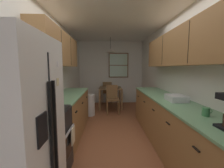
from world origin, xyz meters
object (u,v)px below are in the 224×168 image
Objects in this scene: stove_range at (44,143)px; table_serving_bowl at (109,87)px; dish_rack at (176,98)px; trash_bin at (89,105)px; dining_chair_far at (108,91)px; refrigerator at (9,141)px; storage_canister at (57,95)px; dining_chair_near at (112,98)px; mug_by_coffeemaker at (206,112)px; microwave_over_range at (29,52)px; dining_table at (110,91)px.

stove_range reaches higher than table_serving_bowl.
dish_rack reaches higher than table_serving_bowl.
dining_chair_far is at bearing 69.44° from trash_bin.
refrigerator is 0.79m from stove_range.
trash_bin is 3.25× the size of storage_canister.
stove_range reaches higher than dining_chair_near.
storage_canister reaches higher than dining_chair_far.
mug_by_coffeemaker reaches higher than dining_chair_near.
microwave_over_range is 2.88m from trash_bin.
dining_chair_near is at bearing -80.08° from table_serving_bowl.
dining_table is at bearing 72.41° from microwave_over_range.
stove_range is 2.15m from dish_rack.
dining_chair_near is 3.20m from mug_by_coffeemaker.
table_serving_bowl is (1.02, 3.38, -0.88)m from microwave_over_range.
mug_by_coffeemaker is 0.35× the size of dish_rack.
storage_canister is 2.03m from dish_rack.
dish_rack is (1.98, 1.22, 0.09)m from refrigerator.
stove_range reaches higher than dining_table.
refrigerator is 1.91× the size of dining_chair_far.
dining_chair_near and dining_chair_far have the same top height.
microwave_over_range is 3.64m from table_serving_bowl.
dish_rack reaches higher than dining_table.
storage_canister is (-0.87, -3.46, 0.50)m from dining_chair_far.
dining_chair_near is 5.51× the size of table_serving_bowl.
dining_chair_far is 0.71m from table_serving_bowl.
dining_chair_far is at bearing 99.34° from dining_table.
stove_range is 2.07m from mug_by_coffeemaker.
storage_canister is 0.60× the size of dish_rack.
mug_by_coffeemaker is at bearing -91.38° from dish_rack.
table_serving_bowl is at bearing 99.92° from dining_chair_near.
mug_by_coffeemaker is (2.00, -0.24, 0.48)m from stove_range.
dining_chair_far is 4.44m from mug_by_coffeemaker.
microwave_over_range reaches higher than dish_rack.
microwave_over_range is 3.71m from dining_table.
dining_table is at bearing 110.25° from dish_rack.
table_serving_bowl is (-1.12, 2.84, -0.18)m from dish_rack.
stove_range is 1.22× the size of dining_chair_near.
stove_range is at bearing -102.04° from dining_chair_far.
dining_table is 3.80m from mug_by_coffeemaker.
microwave_over_range is 3.47× the size of table_serving_bowl.
dining_table is 0.64m from dining_chair_near.
storage_canister reaches higher than mug_by_coffeemaker.
dish_rack is at bearing -1.20° from storage_canister.
stove_range is 2.55m from trash_bin.
dining_table is at bearing 105.95° from mug_by_coffeemaker.
dining_chair_far is (0.86, 4.03, 0.03)m from stove_range.
table_serving_bowl is at bearing 54.39° from trash_bin.
storage_canister is 2.95m from table_serving_bowl.
dining_table is 0.65m from dining_chair_far.
dining_chair_near is 1.27m from dining_chair_far.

